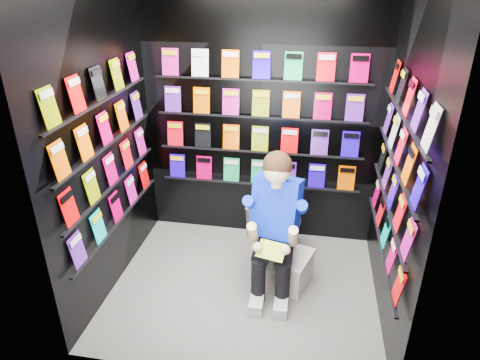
# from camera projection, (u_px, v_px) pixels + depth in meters

# --- Properties ---
(floor) EXTENTS (2.40, 2.40, 0.00)m
(floor) POSITION_uv_depth(u_px,v_px,m) (244.00, 287.00, 3.98)
(floor) COLOR slate
(floor) RESTS_ON ground
(wall_back) EXTENTS (2.40, 0.04, 2.60)m
(wall_back) POSITION_uv_depth(u_px,v_px,m) (261.00, 121.00, 4.30)
(wall_back) COLOR black
(wall_back) RESTS_ON floor
(wall_front) EXTENTS (2.40, 0.04, 2.60)m
(wall_front) POSITION_uv_depth(u_px,v_px,m) (217.00, 224.00, 2.53)
(wall_front) COLOR black
(wall_front) RESTS_ON floor
(wall_left) EXTENTS (0.04, 2.00, 2.60)m
(wall_left) POSITION_uv_depth(u_px,v_px,m) (104.00, 149.00, 3.60)
(wall_left) COLOR black
(wall_left) RESTS_ON floor
(wall_right) EXTENTS (0.04, 2.00, 2.60)m
(wall_right) POSITION_uv_depth(u_px,v_px,m) (401.00, 170.00, 3.23)
(wall_right) COLOR black
(wall_right) RESTS_ON floor
(comics_back) EXTENTS (2.10, 0.06, 1.37)m
(comics_back) POSITION_uv_depth(u_px,v_px,m) (260.00, 121.00, 4.27)
(comics_back) COLOR #F60507
(comics_back) RESTS_ON wall_back
(comics_left) EXTENTS (0.06, 1.70, 1.37)m
(comics_left) POSITION_uv_depth(u_px,v_px,m) (108.00, 149.00, 3.60)
(comics_left) COLOR #F60507
(comics_left) RESTS_ON wall_left
(comics_right) EXTENTS (0.06, 1.70, 1.37)m
(comics_right) POSITION_uv_depth(u_px,v_px,m) (397.00, 169.00, 3.23)
(comics_right) COLOR #F60507
(comics_right) RESTS_ON wall_right
(toilet) EXTENTS (0.58, 0.83, 0.73)m
(toilet) POSITION_uv_depth(u_px,v_px,m) (278.00, 226.00, 4.26)
(toilet) COLOR white
(toilet) RESTS_ON floor
(longbox) EXTENTS (0.32, 0.43, 0.29)m
(longbox) POSITION_uv_depth(u_px,v_px,m) (295.00, 272.00, 3.95)
(longbox) COLOR silver
(longbox) RESTS_ON floor
(longbox_lid) EXTENTS (0.35, 0.46, 0.03)m
(longbox_lid) POSITION_uv_depth(u_px,v_px,m) (296.00, 258.00, 3.89)
(longbox_lid) COLOR silver
(longbox_lid) RESTS_ON longbox
(reader) EXTENTS (0.72, 0.91, 1.48)m
(reader) POSITION_uv_depth(u_px,v_px,m) (276.00, 208.00, 3.74)
(reader) COLOR #0421DB
(reader) RESTS_ON toilet
(held_comic) EXTENTS (0.26, 0.19, 0.10)m
(held_comic) POSITION_uv_depth(u_px,v_px,m) (271.00, 251.00, 3.52)
(held_comic) COLOR green
(held_comic) RESTS_ON reader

